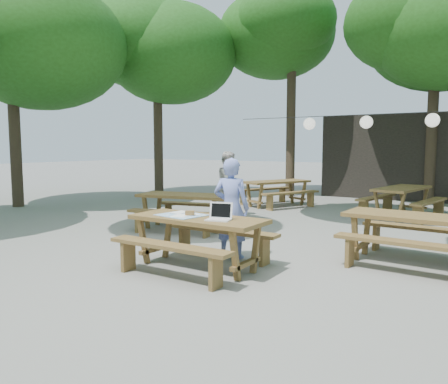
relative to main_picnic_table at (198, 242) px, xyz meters
name	(u,v)px	position (x,y,z in m)	size (l,w,h in m)	color
ground	(269,261)	(0.71, 0.89, -0.39)	(80.00, 80.00, 0.00)	slate
pavilion	(421,157)	(1.21, 11.39, 1.01)	(6.00, 3.00, 2.80)	black
main_picnic_table	(198,242)	(0.00, 0.00, 0.00)	(2.00, 1.58, 0.75)	#503C1C
picnic_table_nw	(186,211)	(-2.00, 2.28, 0.00)	(2.20, 1.95, 0.75)	#503C1C
picnic_table_ne	(415,239)	(2.61, 1.89, 0.00)	(2.04, 1.67, 0.75)	#503C1C
picnic_table_far_w	(276,193)	(-1.97, 6.62, 0.00)	(2.24, 2.40, 0.75)	#503C1C
picnic_table_far_e	(402,202)	(1.56, 6.44, 0.00)	(1.87, 2.13, 0.75)	#503C1C
woman	(231,208)	(0.09, 0.78, 0.40)	(0.58, 0.38, 1.59)	#798ADC
second_person	(229,184)	(-2.17, 4.31, 0.43)	(0.79, 0.62, 1.63)	silver
laptop	(220,215)	(0.40, -0.03, 0.42)	(0.38, 0.33, 0.24)	white
tabletop_clutter	(183,215)	(-0.27, 0.01, 0.37)	(0.73, 0.64, 0.08)	#3885C2
paper_lanterns	(367,122)	(0.52, 6.89, 2.02)	(9.00, 0.34, 0.38)	black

